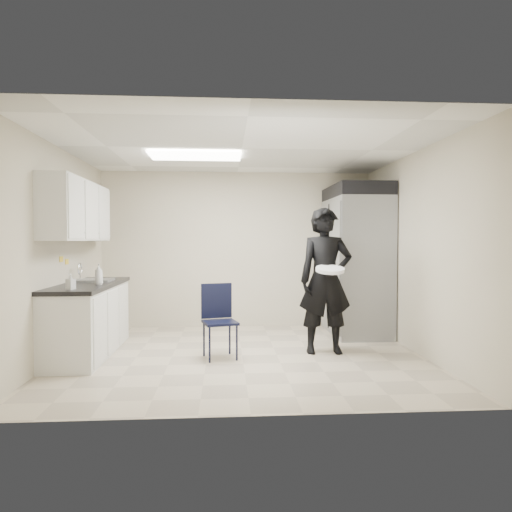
{
  "coord_description": "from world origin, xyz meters",
  "views": [
    {
      "loc": [
        -0.22,
        -5.71,
        1.46
      ],
      "look_at": [
        0.19,
        0.2,
        1.25
      ],
      "focal_mm": 32.0,
      "sensor_mm": 36.0,
      "label": 1
    }
  ],
  "objects": [
    {
      "name": "commercial_fridge",
      "position": [
        1.83,
        1.27,
        1.05
      ],
      "size": [
        0.8,
        1.35,
        2.1
      ],
      "primitive_type": "cube",
      "color": "gray",
      "rests_on": "floor"
    },
    {
      "name": "soap_bottle_b",
      "position": [
        -1.92,
        -0.55,
        1.0
      ],
      "size": [
        0.11,
        0.11,
        0.17
      ],
      "primitive_type": "imported",
      "rotation": [
        0.0,
        0.0,
        -0.47
      ],
      "color": "#BAB9C7",
      "rests_on": "countertop"
    },
    {
      "name": "fridge_compressor",
      "position": [
        1.83,
        1.27,
        2.2
      ],
      "size": [
        0.8,
        1.35,
        0.2
      ],
      "primitive_type": "cube",
      "color": "black",
      "rests_on": "commercial_fridge"
    },
    {
      "name": "soap_bottle_a",
      "position": [
        -1.76,
        -0.02,
        1.04
      ],
      "size": [
        0.13,
        0.13,
        0.26
      ],
      "primitive_type": "imported",
      "rotation": [
        0.0,
        0.0,
        0.37
      ],
      "color": "white",
      "rests_on": "countertop"
    },
    {
      "name": "faucet",
      "position": [
        -2.13,
        0.45,
        1.02
      ],
      "size": [
        0.02,
        0.02,
        0.24
      ],
      "primitive_type": "cylinder",
      "color": "silver",
      "rests_on": "countertop"
    },
    {
      "name": "towel_dispenser",
      "position": [
        -2.14,
        1.35,
        1.62
      ],
      "size": [
        0.22,
        0.3,
        0.35
      ],
      "primitive_type": "cube",
      "color": "black",
      "rests_on": "left_wall"
    },
    {
      "name": "ceiling_panel",
      "position": [
        -0.6,
        0.4,
        2.57
      ],
      "size": [
        1.2,
        0.6,
        0.02
      ],
      "primitive_type": "cube",
      "color": "white",
      "rests_on": "ceiling"
    },
    {
      "name": "notice_sticker_left",
      "position": [
        -2.24,
        0.1,
        1.22
      ],
      "size": [
        0.0,
        0.12,
        0.07
      ],
      "primitive_type": "cube",
      "color": "yellow",
      "rests_on": "left_wall"
    },
    {
      "name": "upper_cabinets",
      "position": [
        -2.08,
        0.2,
        1.83
      ],
      "size": [
        0.35,
        1.8,
        0.75
      ],
      "primitive_type": "cube",
      "color": "silver",
      "rests_on": "left_wall"
    },
    {
      "name": "ceiling",
      "position": [
        0.0,
        0.0,
        2.6
      ],
      "size": [
        4.5,
        4.5,
        0.0
      ],
      "primitive_type": "plane",
      "rotation": [
        3.14,
        0.0,
        0.0
      ],
      "color": "white",
      "rests_on": "back_wall"
    },
    {
      "name": "lower_counter",
      "position": [
        -1.95,
        0.2,
        0.43
      ],
      "size": [
        0.6,
        1.9,
        0.86
      ],
      "primitive_type": "cube",
      "color": "silver",
      "rests_on": "floor"
    },
    {
      "name": "floor",
      "position": [
        0.0,
        0.0,
        0.0
      ],
      "size": [
        4.5,
        4.5,
        0.0
      ],
      "primitive_type": "plane",
      "color": "#BBAB93",
      "rests_on": "ground"
    },
    {
      "name": "notice_sticker_right",
      "position": [
        -2.24,
        0.3,
        1.18
      ],
      "size": [
        0.0,
        0.12,
        0.07
      ],
      "primitive_type": "cube",
      "color": "yellow",
      "rests_on": "left_wall"
    },
    {
      "name": "man_tuxedo",
      "position": [
        1.08,
        0.07,
        0.94
      ],
      "size": [
        0.69,
        0.46,
        1.88
      ],
      "primitive_type": "imported",
      "rotation": [
        0.0,
        0.0,
        0.0
      ],
      "color": "black",
      "rests_on": "floor"
    },
    {
      "name": "bucket_lid",
      "position": [
        1.08,
        -0.18,
        1.09
      ],
      "size": [
        0.35,
        0.35,
        0.04
      ],
      "primitive_type": "cylinder",
      "rotation": [
        0.0,
        0.0,
        0.0
      ],
      "color": "silver",
      "rests_on": "man_tuxedo"
    },
    {
      "name": "right_wall",
      "position": [
        2.25,
        0.0,
        1.3
      ],
      "size": [
        0.0,
        4.0,
        4.0
      ],
      "primitive_type": "plane",
      "rotation": [
        1.57,
        0.0,
        -1.57
      ],
      "color": "beige",
      "rests_on": "floor"
    },
    {
      "name": "countertop",
      "position": [
        -1.95,
        0.2,
        0.89
      ],
      "size": [
        0.64,
        1.95,
        0.05
      ],
      "primitive_type": "cube",
      "color": "black",
      "rests_on": "lower_counter"
    },
    {
      "name": "back_wall",
      "position": [
        0.0,
        2.0,
        1.3
      ],
      "size": [
        4.5,
        0.0,
        4.5
      ],
      "primitive_type": "plane",
      "rotation": [
        1.57,
        0.0,
        0.0
      ],
      "color": "beige",
      "rests_on": "floor"
    },
    {
      "name": "left_wall",
      "position": [
        -2.25,
        0.0,
        1.3
      ],
      "size": [
        0.0,
        4.0,
        4.0
      ],
      "primitive_type": "plane",
      "rotation": [
        1.57,
        0.0,
        1.57
      ],
      "color": "beige",
      "rests_on": "floor"
    },
    {
      "name": "folding_chair",
      "position": [
        -0.28,
        -0.12,
        0.44
      ],
      "size": [
        0.48,
        0.48,
        0.89
      ],
      "primitive_type": "cube",
      "rotation": [
        0.0,
        0.0,
        0.25
      ],
      "color": "black",
      "rests_on": "floor"
    },
    {
      "name": "sink",
      "position": [
        -1.93,
        0.45,
        0.87
      ],
      "size": [
        0.42,
        0.4,
        0.14
      ],
      "primitive_type": "cube",
      "color": "gray",
      "rests_on": "countertop"
    }
  ]
}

